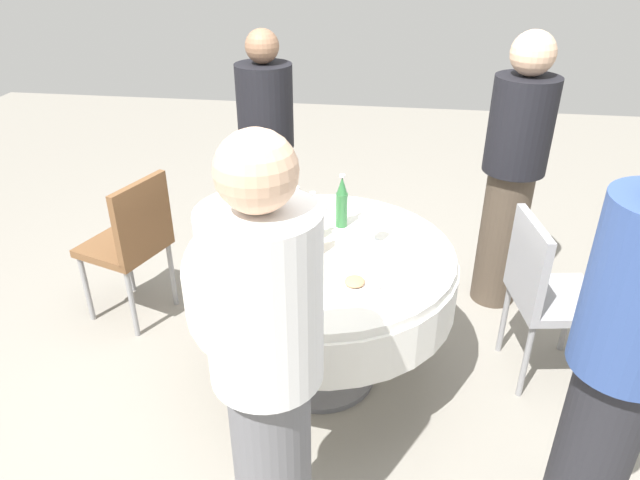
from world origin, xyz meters
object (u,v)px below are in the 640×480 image
bottle_amber_outer (298,220)px  wine_glass_south (273,239)px  bottle_brown_west (215,242)px  dining_table (320,278)px  bottle_amber_east (313,219)px  plate_north (302,208)px  plate_mid (283,300)px  bottle_brown_front (311,231)px  chair_east (132,238)px  bottle_green_south (342,203)px  person_front (513,172)px  plate_far (355,284)px  person_near (268,374)px  bottle_amber_near (248,212)px  chair_rear (544,288)px  wine_glass_near (374,223)px  person_outer (267,151)px

bottle_amber_outer → wine_glass_south: bearing=-33.5°
wine_glass_south → bottle_brown_west: bearing=-69.0°
dining_table → bottle_amber_east: (-0.09, -0.05, 0.27)m
plate_north → plate_mid: (0.83, 0.06, 0.00)m
bottle_brown_front → chair_east: size_ratio=0.32×
bottle_green_south → person_front: bearing=123.7°
bottle_amber_outer → bottle_amber_east: bearing=142.0°
bottle_amber_east → plate_far: bearing=32.1°
wine_glass_south → person_near: 0.86m
person_front → chair_east: size_ratio=1.83×
bottle_amber_near → wine_glass_south: 0.28m
plate_north → chair_east: size_ratio=0.29×
bottle_amber_near → bottle_green_south: size_ratio=0.93×
plate_mid → person_front: person_front is taller
dining_table → person_near: size_ratio=0.78×
bottle_brown_west → plate_far: bearing=83.1°
person_front → wine_glass_south: bearing=-91.4°
bottle_green_south → chair_rear: (0.08, 0.99, -0.35)m
bottle_amber_near → chair_east: size_ratio=0.29×
wine_glass_near → person_near: 1.11m
plate_north → chair_rear: 1.25m
bottle_brown_west → person_front: person_front is taller
person_outer → person_near: size_ratio=0.94×
chair_rear → bottle_green_south: bearing=-104.0°
bottle_amber_outer → person_front: 1.35m
plate_north → plate_mid: 0.83m
wine_glass_south → bottle_amber_outer: bearing=146.5°
dining_table → bottle_amber_east: size_ratio=5.08×
bottle_amber_outer → bottle_brown_west: bottle_amber_outer is taller
person_near → wine_glass_south: bearing=-77.5°
bottle_brown_front → person_outer: person_outer is taller
wine_glass_south → person_outer: size_ratio=0.10×
bottle_amber_outer → bottle_amber_east: 0.09m
plate_far → person_outer: person_outer is taller
plate_north → person_near: (1.36, 0.12, 0.10)m
bottle_amber_near → person_front: (-0.74, 1.32, -0.02)m
plate_north → person_front: person_front is taller
bottle_brown_front → dining_table: bearing=154.1°
bottle_amber_near → bottle_green_south: bottle_green_south is taller
bottle_amber_outer → chair_rear: bearing=97.9°
bottle_amber_outer → person_near: size_ratio=0.19×
bottle_brown_front → chair_rear: bottle_brown_front is taller
wine_glass_south → chair_rear: wine_glass_south is taller
plate_far → dining_table: bearing=-146.8°
dining_table → chair_rear: 1.07m
bottle_amber_east → chair_east: size_ratio=0.29×
wine_glass_near → wine_glass_south: (0.23, -0.43, 0.01)m
plate_north → dining_table: bearing=20.5°
bottle_amber_outer → bottle_brown_west: size_ratio=1.13×
plate_far → chair_east: size_ratio=0.24×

